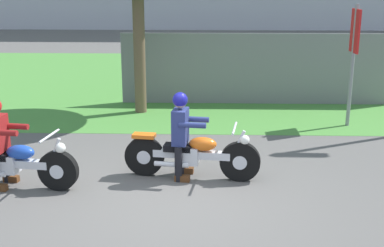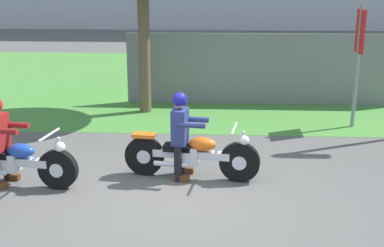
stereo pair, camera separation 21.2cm
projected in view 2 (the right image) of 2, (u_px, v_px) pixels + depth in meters
ground at (169, 200)px, 7.33m from camera, size 120.00×120.00×0.00m
grass_verge at (199, 80)px, 16.24m from camera, size 60.00×12.00×0.01m
motorcycle_lead at (192, 155)px, 8.06m from camera, size 2.18×0.66×0.88m
rider_lead at (181, 128)px, 7.98m from camera, size 0.59×0.51×1.40m
motorcycle_follow at (12, 161)px, 7.78m from camera, size 2.14×0.66×0.87m
sign_banner at (359, 47)px, 10.57m from camera, size 0.08×0.60×2.60m
fence_segment at (264, 69)px, 12.83m from camera, size 7.00×0.06×1.80m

